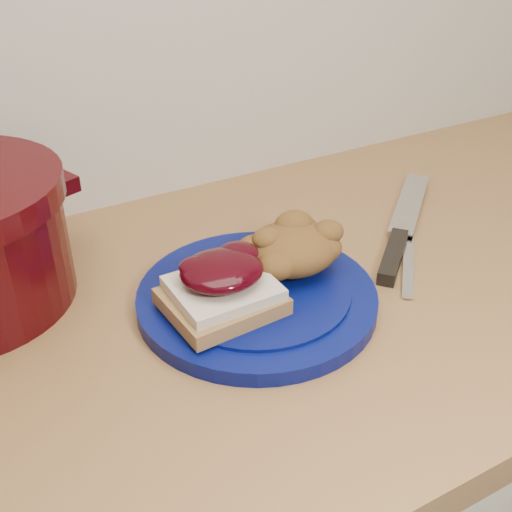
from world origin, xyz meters
TOP-DOWN VIEW (x-y plane):
  - plate at (0.04, 1.49)m, footprint 0.27×0.27m
  - sandwich at (-0.01, 1.48)m, footprint 0.12×0.11m
  - stuffing_mound at (0.10, 1.51)m, footprint 0.11×0.10m
  - chef_knife at (0.26, 1.51)m, footprint 0.24×0.22m
  - butter_knife at (0.25, 1.48)m, footprint 0.12×0.14m

SIDE VIEW (x-z plane):
  - butter_knife at x=0.25m, z-range 0.90..0.90m
  - chef_knife at x=0.26m, z-range 0.90..0.92m
  - plate at x=0.04m, z-range 0.90..0.92m
  - sandwich at x=-0.01m, z-range 0.92..0.97m
  - stuffing_mound at x=0.10m, z-range 0.92..0.98m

